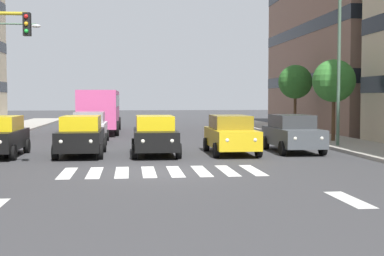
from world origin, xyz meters
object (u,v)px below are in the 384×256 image
at_px(bus_behind_traffic, 100,107).
at_px(car_3, 81,135).
at_px(car_0, 292,133).
at_px(street_tree_2, 295,82).
at_px(car_2, 155,135).
at_px(street_lamp_left, 331,51).
at_px(street_tree_1, 334,81).
at_px(car_row2_0, 90,127).
at_px(car_1, 231,134).

bearing_deg(bus_behind_traffic, car_3, 90.00).
relative_size(car_0, street_tree_2, 0.96).
bearing_deg(car_0, car_3, 2.76).
bearing_deg(car_2, bus_behind_traffic, -78.51).
bearing_deg(street_lamp_left, bus_behind_traffic, -48.72).
bearing_deg(street_lamp_left, street_tree_1, -114.63).
bearing_deg(car_row2_0, bus_behind_traffic, -90.81).
xyz_separation_m(car_0, car_3, (9.55, 0.46, 0.00)).
distance_m(car_3, street_tree_2, 18.45).
bearing_deg(car_0, car_2, 5.36).
distance_m(bus_behind_traffic, street_tree_1, 17.13).
bearing_deg(car_row2_0, street_lamp_left, 158.58).
bearing_deg(car_row2_0, street_tree_2, -157.32).
relative_size(street_tree_1, street_tree_2, 0.96).
bearing_deg(bus_behind_traffic, car_1, 112.87).
xyz_separation_m(car_0, car_row2_0, (9.68, -6.22, 0.00)).
bearing_deg(car_0, street_tree_2, -108.11).
bearing_deg(car_0, car_1, 9.64).
distance_m(car_0, street_lamp_left, 4.80).
distance_m(car_2, car_row2_0, 7.57).
distance_m(car_1, car_row2_0, 9.49).
xyz_separation_m(car_2, car_3, (3.18, -0.14, 0.00)).
bearing_deg(car_2, street_tree_2, -129.41).
height_order(car_2, street_tree_2, street_tree_2).
bearing_deg(bus_behind_traffic, car_2, 101.49).
distance_m(car_0, street_tree_2, 12.79).
distance_m(car_0, car_3, 9.56).
bearing_deg(car_1, car_row2_0, -45.13).
xyz_separation_m(car_3, car_row2_0, (0.12, -6.68, 0.00)).
bearing_deg(car_1, car_2, 1.53).
height_order(car_0, street_lamp_left, street_lamp_left).
xyz_separation_m(bus_behind_traffic, street_tree_2, (-13.44, 3.18, 1.73)).
relative_size(car_2, street_tree_1, 1.00).
relative_size(car_2, street_tree_2, 0.96).
bearing_deg(street_tree_1, car_1, 35.68).
distance_m(car_1, bus_behind_traffic, 16.93).
relative_size(street_lamp_left, street_tree_1, 1.72).
relative_size(car_0, car_row2_0, 1.00).
xyz_separation_m(car_0, car_1, (2.98, 0.51, 0.00)).
height_order(car_1, street_tree_2, street_tree_2).
bearing_deg(street_tree_1, car_row2_0, -8.43).
distance_m(car_0, bus_behind_traffic, 17.87).
distance_m(car_row2_0, street_tree_2, 14.95).
bearing_deg(car_row2_0, car_1, 134.87).
xyz_separation_m(car_1, car_row2_0, (6.69, -6.72, 0.00)).
distance_m(car_3, street_lamp_left, 12.69).
xyz_separation_m(bus_behind_traffic, street_tree_1, (-13.18, 10.83, 1.56)).
height_order(bus_behind_traffic, street_tree_1, street_tree_1).
bearing_deg(street_tree_2, car_0, 71.89).
bearing_deg(car_1, street_tree_2, -119.01).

